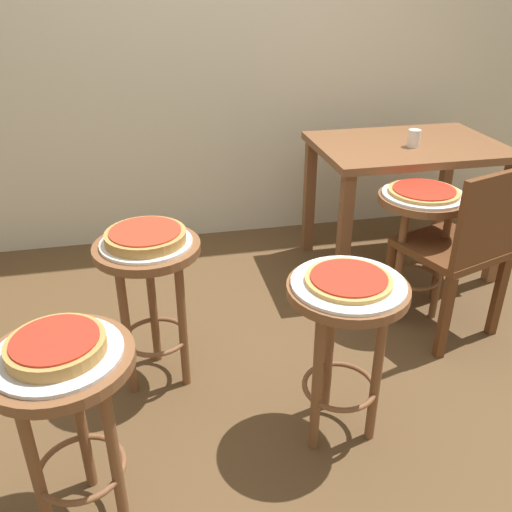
# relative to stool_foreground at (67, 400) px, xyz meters

# --- Properties ---
(ground_plane) EXTENTS (6.00, 6.00, 0.00)m
(ground_plane) POSITION_rel_stool_foreground_xyz_m (0.76, 0.46, -0.49)
(ground_plane) COLOR brown
(stool_foreground) EXTENTS (0.41, 0.41, 0.65)m
(stool_foreground) POSITION_rel_stool_foreground_xyz_m (0.00, 0.00, 0.00)
(stool_foreground) COLOR brown
(stool_foreground) RESTS_ON ground_plane
(serving_plate_foreground) EXTENTS (0.36, 0.36, 0.01)m
(serving_plate_foreground) POSITION_rel_stool_foreground_xyz_m (-0.00, 0.00, 0.16)
(serving_plate_foreground) COLOR silver
(serving_plate_foreground) RESTS_ON stool_foreground
(pizza_foreground) EXTENTS (0.27, 0.27, 0.05)m
(pizza_foreground) POSITION_rel_stool_foreground_xyz_m (-0.00, 0.00, 0.19)
(pizza_foreground) COLOR #B78442
(pizza_foreground) RESTS_ON serving_plate_foreground
(stool_middle) EXTENTS (0.41, 0.41, 0.65)m
(stool_middle) POSITION_rel_stool_foreground_xyz_m (0.91, 0.19, 0.00)
(stool_middle) COLOR brown
(stool_middle) RESTS_ON ground_plane
(serving_plate_middle) EXTENTS (0.39, 0.39, 0.01)m
(serving_plate_middle) POSITION_rel_stool_foreground_xyz_m (0.91, 0.19, 0.16)
(serving_plate_middle) COLOR white
(serving_plate_middle) RESTS_ON stool_middle
(pizza_middle) EXTENTS (0.29, 0.29, 0.02)m
(pizza_middle) POSITION_rel_stool_foreground_xyz_m (0.91, 0.19, 0.18)
(pizza_middle) COLOR tan
(pizza_middle) RESTS_ON serving_plate_middle
(stool_leftside) EXTENTS (0.41, 0.41, 0.65)m
(stool_leftside) POSITION_rel_stool_foreground_xyz_m (0.26, 0.65, 0.00)
(stool_leftside) COLOR brown
(stool_leftside) RESTS_ON ground_plane
(serving_plate_leftside) EXTENTS (0.35, 0.35, 0.01)m
(serving_plate_leftside) POSITION_rel_stool_foreground_xyz_m (0.26, 0.65, 0.16)
(serving_plate_leftside) COLOR white
(serving_plate_leftside) RESTS_ON stool_leftside
(pizza_leftside) EXTENTS (0.31, 0.31, 0.05)m
(pizza_leftside) POSITION_rel_stool_foreground_xyz_m (0.26, 0.65, 0.19)
(pizza_leftside) COLOR #B78442
(pizza_leftside) RESTS_ON serving_plate_leftside
(stool_rear) EXTENTS (0.41, 0.41, 0.65)m
(stool_rear) POSITION_rel_stool_foreground_xyz_m (1.54, 0.89, 0.00)
(stool_rear) COLOR brown
(stool_rear) RESTS_ON ground_plane
(serving_plate_rear) EXTENTS (0.38, 0.38, 0.01)m
(serving_plate_rear) POSITION_rel_stool_foreground_xyz_m (1.54, 0.89, 0.16)
(serving_plate_rear) COLOR silver
(serving_plate_rear) RESTS_ON stool_rear
(pizza_rear) EXTENTS (0.33, 0.33, 0.02)m
(pizza_rear) POSITION_rel_stool_foreground_xyz_m (1.54, 0.89, 0.18)
(pizza_rear) COLOR tan
(pizza_rear) RESTS_ON serving_plate_rear
(dining_table) EXTENTS (1.00, 0.70, 0.74)m
(dining_table) POSITION_rel_stool_foreground_xyz_m (1.70, 1.40, 0.14)
(dining_table) COLOR brown
(dining_table) RESTS_ON ground_plane
(cup_near_edge) EXTENTS (0.07, 0.07, 0.09)m
(cup_near_edge) POSITION_rel_stool_foreground_xyz_m (1.70, 1.33, 0.30)
(cup_near_edge) COLOR silver
(cup_near_edge) RESTS_ON dining_table
(wooden_chair) EXTENTS (0.51, 0.51, 0.85)m
(wooden_chair) POSITION_rel_stool_foreground_xyz_m (1.66, 0.69, -0.02)
(wooden_chair) COLOR #5B3319
(wooden_chair) RESTS_ON ground_plane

